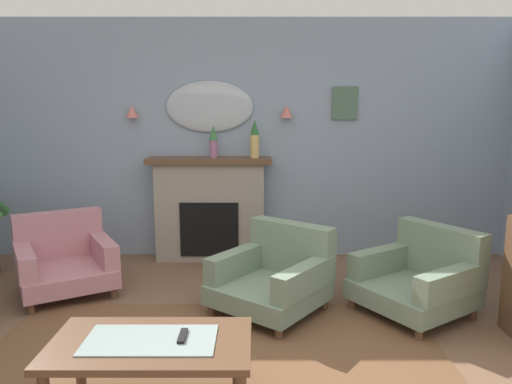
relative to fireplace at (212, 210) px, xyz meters
The scene contains 14 objects.
wall_back 0.83m from the fireplace, 43.93° to the left, with size 7.28×0.10×2.67m, color #8C9EB2.
patterned_rug 2.57m from the fireplace, 84.74° to the right, with size 3.20×2.40×0.01m, color brown.
fireplace is the anchor object (origin of this frame).
mantel_vase_left 0.78m from the fireplace, 29.53° to the right, with size 0.10×0.10×0.35m.
mantel_vase_right 0.94m from the fireplace, ahead, with size 0.10×0.10×0.41m.
wall_mirror 1.15m from the fireplace, 90.00° to the left, with size 0.96×0.06×0.56m, color #B2BCC6.
wall_sconce_left 1.38m from the fireplace, behind, with size 0.14×0.14×0.14m, color #D17066.
wall_sconce_right 1.38m from the fireplace, ahead, with size 0.14×0.14×0.14m, color #D17066.
framed_picture 1.91m from the fireplace, ahead, with size 0.28×0.03×0.36m, color #4C6B56.
coffee_table 2.80m from the fireplace, 91.32° to the right, with size 1.10×0.60×0.45m.
tv_remote 2.77m from the fireplace, 87.75° to the right, with size 0.04×0.16×0.02m, color black.
armchair_near_fireplace 1.55m from the fireplace, 63.66° to the right, with size 1.13×1.14×0.71m.
armchair_by_coffee_table 2.38m from the fireplace, 36.80° to the right, with size 1.13×1.12×0.71m.
armchair_in_corner 1.61m from the fireplace, 143.82° to the right, with size 1.10×1.11×0.71m.
Camera 1 is at (0.28, -2.52, 1.69)m, focal length 33.49 mm.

